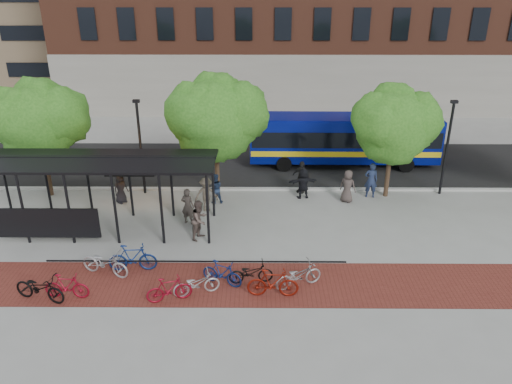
{
  "coord_description": "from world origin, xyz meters",
  "views": [
    {
      "loc": [
        -0.77,
        -21.13,
        11.1
      ],
      "look_at": [
        -0.93,
        0.14,
        1.6
      ],
      "focal_mm": 35.0,
      "sensor_mm": 36.0,
      "label": 1
    }
  ],
  "objects_px": {
    "lamp_post_left": "(140,145)",
    "bike_7": "(222,273)",
    "bus": "(344,137)",
    "bike_8": "(251,273)",
    "bike_10": "(298,275)",
    "pedestrian_0": "(121,188)",
    "bike_2": "(105,263)",
    "pedestrian_8": "(200,220)",
    "tree_b": "(217,114)",
    "pedestrian_6": "(348,186)",
    "tree_c": "(395,122)",
    "pedestrian_7": "(371,180)",
    "pedestrian_3": "(206,194)",
    "pedestrian_4": "(301,177)",
    "lamp_post_right": "(447,145)",
    "pedestrian_1": "(188,206)",
    "pedestrian_5": "(303,183)",
    "bike_5": "(169,289)",
    "bike_1": "(67,286)",
    "bike_0": "(40,288)",
    "bike_9": "(273,283)",
    "bike_6": "(196,284)",
    "pedestrian_2": "(215,189)",
    "tree_a": "(40,118)",
    "bus_shelter": "(94,169)",
    "bike_3": "(133,258)"
  },
  "relations": [
    {
      "from": "pedestrian_1",
      "to": "pedestrian_3",
      "type": "height_order",
      "value": "pedestrian_1"
    },
    {
      "from": "bike_2",
      "to": "bike_5",
      "type": "relative_size",
      "value": 1.25
    },
    {
      "from": "bike_0",
      "to": "pedestrian_3",
      "type": "distance_m",
      "value": 9.22
    },
    {
      "from": "bike_0",
      "to": "bike_9",
      "type": "relative_size",
      "value": 1.07
    },
    {
      "from": "bike_1",
      "to": "pedestrian_6",
      "type": "bearing_deg",
      "value": -50.69
    },
    {
      "from": "pedestrian_2",
      "to": "pedestrian_1",
      "type": "bearing_deg",
      "value": 50.57
    },
    {
      "from": "bike_6",
      "to": "bike_8",
      "type": "bearing_deg",
      "value": -88.42
    },
    {
      "from": "pedestrian_6",
      "to": "bike_1",
      "type": "bearing_deg",
      "value": 65.04
    },
    {
      "from": "lamp_post_left",
      "to": "pedestrian_4",
      "type": "relative_size",
      "value": 2.87
    },
    {
      "from": "pedestrian_7",
      "to": "tree_b",
      "type": "bearing_deg",
      "value": 1.67
    },
    {
      "from": "bike_9",
      "to": "pedestrian_1",
      "type": "height_order",
      "value": "pedestrian_1"
    },
    {
      "from": "bike_3",
      "to": "pedestrian_0",
      "type": "bearing_deg",
      "value": 15.22
    },
    {
      "from": "bus",
      "to": "bike_8",
      "type": "bearing_deg",
      "value": -112.44
    },
    {
      "from": "bike_7",
      "to": "bus_shelter",
      "type": "bearing_deg",
      "value": 76.78
    },
    {
      "from": "bike_6",
      "to": "bike_8",
      "type": "relative_size",
      "value": 1.03
    },
    {
      "from": "bus_shelter",
      "to": "pedestrian_8",
      "type": "bearing_deg",
      "value": -11.13
    },
    {
      "from": "bike_7",
      "to": "pedestrian_8",
      "type": "bearing_deg",
      "value": 42.97
    },
    {
      "from": "bike_2",
      "to": "pedestrian_8",
      "type": "bearing_deg",
      "value": -29.63
    },
    {
      "from": "bike_10",
      "to": "pedestrian_0",
      "type": "distance_m",
      "value": 11.46
    },
    {
      "from": "bike_5",
      "to": "pedestrian_0",
      "type": "height_order",
      "value": "pedestrian_0"
    },
    {
      "from": "lamp_post_left",
      "to": "pedestrian_7",
      "type": "bearing_deg",
      "value": -2.13
    },
    {
      "from": "tree_a",
      "to": "bike_3",
      "type": "distance_m",
      "value": 10.26
    },
    {
      "from": "pedestrian_3",
      "to": "pedestrian_4",
      "type": "distance_m",
      "value": 5.43
    },
    {
      "from": "pedestrian_4",
      "to": "pedestrian_5",
      "type": "height_order",
      "value": "pedestrian_4"
    },
    {
      "from": "tree_a",
      "to": "bike_5",
      "type": "relative_size",
      "value": 3.69
    },
    {
      "from": "lamp_post_right",
      "to": "bus",
      "type": "bearing_deg",
      "value": 136.31
    },
    {
      "from": "lamp_post_right",
      "to": "bike_1",
      "type": "distance_m",
      "value": 19.47
    },
    {
      "from": "bike_2",
      "to": "pedestrian_1",
      "type": "distance_m",
      "value": 5.2
    },
    {
      "from": "lamp_post_left",
      "to": "bike_10",
      "type": "height_order",
      "value": "lamp_post_left"
    },
    {
      "from": "lamp_post_right",
      "to": "tree_b",
      "type": "bearing_deg",
      "value": -178.8
    },
    {
      "from": "pedestrian_5",
      "to": "tree_c",
      "type": "bearing_deg",
      "value": 172.7
    },
    {
      "from": "tree_a",
      "to": "bike_3",
      "type": "bearing_deg",
      "value": -50.7
    },
    {
      "from": "tree_c",
      "to": "pedestrian_7",
      "type": "distance_m",
      "value": 3.25
    },
    {
      "from": "tree_c",
      "to": "pedestrian_3",
      "type": "height_order",
      "value": "tree_c"
    },
    {
      "from": "bike_7",
      "to": "pedestrian_4",
      "type": "height_order",
      "value": "pedestrian_4"
    },
    {
      "from": "bike_1",
      "to": "pedestrian_3",
      "type": "relative_size",
      "value": 0.94
    },
    {
      "from": "tree_b",
      "to": "pedestrian_3",
      "type": "distance_m",
      "value": 4.09
    },
    {
      "from": "lamp_post_right",
      "to": "bike_0",
      "type": "bearing_deg",
      "value": -151.4
    },
    {
      "from": "bike_9",
      "to": "bike_10",
      "type": "height_order",
      "value": "bike_9"
    },
    {
      "from": "lamp_post_left",
      "to": "bike_7",
      "type": "bearing_deg",
      "value": -60.86
    },
    {
      "from": "pedestrian_2",
      "to": "pedestrian_7",
      "type": "relative_size",
      "value": 0.83
    },
    {
      "from": "tree_b",
      "to": "bike_5",
      "type": "distance_m",
      "value": 10.29
    },
    {
      "from": "bike_5",
      "to": "bike_8",
      "type": "bearing_deg",
      "value": -83.77
    },
    {
      "from": "pedestrian_2",
      "to": "bus_shelter",
      "type": "bearing_deg",
      "value": 15.29
    },
    {
      "from": "tree_b",
      "to": "pedestrian_6",
      "type": "bearing_deg",
      "value": -6.93
    },
    {
      "from": "bike_8",
      "to": "pedestrian_0",
      "type": "height_order",
      "value": "pedestrian_0"
    },
    {
      "from": "bike_10",
      "to": "pedestrian_5",
      "type": "height_order",
      "value": "pedestrian_5"
    },
    {
      "from": "bike_6",
      "to": "pedestrian_1",
      "type": "xyz_separation_m",
      "value": [
        -1.06,
        5.72,
        0.43
      ]
    },
    {
      "from": "pedestrian_3",
      "to": "pedestrian_5",
      "type": "bearing_deg",
      "value": 7.33
    },
    {
      "from": "lamp_post_right",
      "to": "bike_0",
      "type": "xyz_separation_m",
      "value": [
        -17.76,
        -9.68,
        -2.21
      ]
    }
  ]
}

